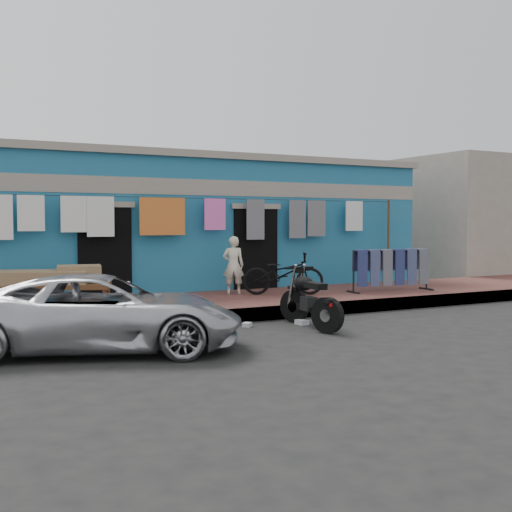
{
  "coord_description": "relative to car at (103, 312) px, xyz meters",
  "views": [
    {
      "loc": [
        -5.59,
        -8.58,
        1.78
      ],
      "look_at": [
        0.0,
        2.0,
        1.15
      ],
      "focal_mm": 45.0,
      "sensor_mm": 36.0,
      "label": 1
    }
  ],
  "objects": [
    {
      "name": "clothesline",
      "position": [
        2.93,
        4.09,
        1.27
      ],
      "size": [
        10.06,
        0.06,
        2.1
      ],
      "color": "brown",
      "rests_on": "sidewalk"
    },
    {
      "name": "motorcycle",
      "position": [
        3.6,
        0.35,
        -0.05
      ],
      "size": [
        0.87,
        1.67,
        1.0
      ],
      "primitive_type": null,
      "rotation": [
        0.0,
        0.0,
        -0.1
      ],
      "color": "black",
      "rests_on": "ground"
    },
    {
      "name": "car",
      "position": [
        0.0,
        0.0,
        0.0
      ],
      "size": [
        4.29,
        3.09,
        1.1
      ],
      "primitive_type": "imported",
      "rotation": [
        0.0,
        0.0,
        1.2
      ],
      "color": "#BBBABF",
      "rests_on": "ground"
    },
    {
      "name": "seated_person",
      "position": [
        3.71,
        3.54,
        0.32
      ],
      "size": [
        0.53,
        0.45,
        1.24
      ],
      "primitive_type": "imported",
      "rotation": [
        0.0,
        0.0,
        2.73
      ],
      "color": "beige",
      "rests_on": "sidewalk"
    },
    {
      "name": "bicycle",
      "position": [
        4.59,
        2.93,
        0.24
      ],
      "size": [
        1.78,
        1.29,
        1.09
      ],
      "primitive_type": "imported",
      "rotation": [
        0.0,
        0.0,
        1.1
      ],
      "color": "black",
      "rests_on": "sidewalk"
    },
    {
      "name": "ground",
      "position": [
        3.36,
        -0.16,
        -0.55
      ],
      "size": [
        80.0,
        80.0,
        0.0
      ],
      "primitive_type": "plane",
      "color": "black",
      "rests_on": "ground"
    },
    {
      "name": "building",
      "position": [
        3.36,
        6.83,
        1.13
      ],
      "size": [
        12.2,
        5.2,
        3.36
      ],
      "color": "#1E6892",
      "rests_on": "ground"
    },
    {
      "name": "charpoy",
      "position": [
        -0.06,
        3.25,
        0.05
      ],
      "size": [
        2.73,
        2.32,
        0.71
      ],
      "primitive_type": null,
      "rotation": [
        0.0,
        0.0,
        -0.34
      ],
      "color": "brown",
      "rests_on": "sidewalk"
    },
    {
      "name": "curb",
      "position": [
        3.36,
        1.39,
        -0.43
      ],
      "size": [
        28.0,
        0.1,
        0.25
      ],
      "primitive_type": "cube",
      "color": "gray",
      "rests_on": "ground"
    },
    {
      "name": "neighbor_right",
      "position": [
        14.36,
        6.84,
        1.35
      ],
      "size": [
        6.0,
        5.0,
        3.8
      ],
      "primitive_type": "cube",
      "color": "#9E9384",
      "rests_on": "ground"
    },
    {
      "name": "litter_c",
      "position": [
        3.65,
        0.68,
        -0.51
      ],
      "size": [
        0.19,
        0.23,
        0.08
      ],
      "primitive_type": "cube",
      "rotation": [
        0.0,
        0.0,
        1.68
      ],
      "color": "silver",
      "rests_on": "ground"
    },
    {
      "name": "sidewalk",
      "position": [
        3.36,
        2.84,
        -0.43
      ],
      "size": [
        28.0,
        3.0,
        0.25
      ],
      "primitive_type": "cube",
      "color": "brown",
      "rests_on": "ground"
    },
    {
      "name": "litter_a",
      "position": [
        2.69,
        0.9,
        -0.51
      ],
      "size": [
        0.21,
        0.21,
        0.07
      ],
      "primitive_type": "cube",
      "rotation": [
        0.0,
        0.0,
        0.77
      ],
      "color": "silver",
      "rests_on": "ground"
    },
    {
      "name": "litter_b",
      "position": [
        4.41,
        1.04,
        -0.51
      ],
      "size": [
        0.18,
        0.2,
        0.08
      ],
      "primitive_type": "cube",
      "rotation": [
        0.0,
        0.0,
        1.14
      ],
      "color": "silver",
      "rests_on": "ground"
    },
    {
      "name": "jeans_rack",
      "position": [
        7.04,
        2.39,
        0.18
      ],
      "size": [
        2.09,
        0.81,
        0.96
      ],
      "primitive_type": null,
      "rotation": [
        0.0,
        0.0,
        -0.1
      ],
      "color": "black",
      "rests_on": "sidewalk"
    }
  ]
}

